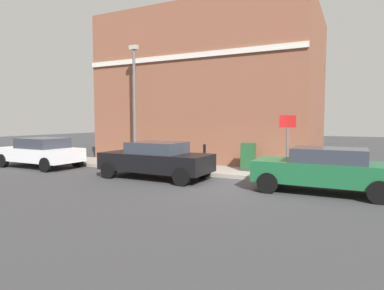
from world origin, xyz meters
TOP-DOWN VIEW (x-y plane):
  - ground at (0.00, 0.00)m, footprint 80.00×80.00m
  - sidewalk at (2.10, 6.00)m, footprint 2.21×30.00m
  - corner_building at (7.19, 3.68)m, footprint 8.08×11.36m
  - car_green at (-0.12, -2.93)m, footprint 1.79×4.10m
  - car_black at (-0.26, 3.08)m, footprint 1.93×4.35m
  - car_white at (-0.16, 9.64)m, footprint 2.07×4.23m
  - utility_cabinet at (2.35, 0.21)m, footprint 0.46×0.61m
  - bollard_near_cabinet at (2.45, 2.25)m, footprint 0.14×0.14m
  - street_sign at (1.41, -1.54)m, footprint 0.08×0.60m
  - lamppost at (2.38, 6.00)m, footprint 0.20×0.44m

SIDE VIEW (x-z plane):
  - ground at x=0.00m, z-range 0.00..0.00m
  - sidewalk at x=2.10m, z-range 0.00..0.15m
  - utility_cabinet at x=2.35m, z-range 0.11..1.26m
  - bollard_near_cabinet at x=2.45m, z-range 0.19..1.22m
  - car_white at x=-0.16m, z-range 0.04..1.45m
  - car_black at x=-0.26m, z-range 0.04..1.45m
  - car_green at x=-0.12m, z-range 0.05..1.44m
  - street_sign at x=1.41m, z-range 0.51..2.81m
  - lamppost at x=2.38m, z-range 0.44..6.16m
  - corner_building at x=7.19m, z-range 0.00..7.95m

